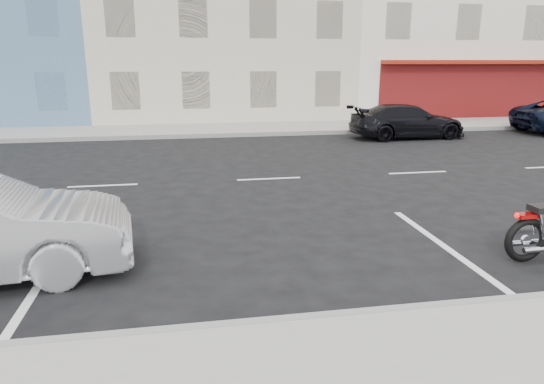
# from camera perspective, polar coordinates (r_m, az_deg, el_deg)

# --- Properties ---
(ground) EXTENTS (120.00, 120.00, 0.00)m
(ground) POSITION_cam_1_polar(r_m,az_deg,el_deg) (12.64, 8.61, 1.91)
(ground) COLOR black
(ground) RESTS_ON ground
(sidewalk_far) EXTENTS (80.00, 3.40, 0.15)m
(sidewalk_far) POSITION_cam_1_polar(r_m,az_deg,el_deg) (20.57, -12.86, 7.04)
(sidewalk_far) COLOR gray
(sidewalk_far) RESTS_ON ground
(curb_near) EXTENTS (80.00, 0.12, 0.16)m
(curb_near) POSITION_cam_1_polar(r_m,az_deg,el_deg) (5.52, -20.05, -16.21)
(curb_near) COLOR gray
(curb_near) RESTS_ON ground
(curb_far) EXTENTS (80.00, 0.12, 0.16)m
(curb_far) POSITION_cam_1_polar(r_m,az_deg,el_deg) (18.89, -13.08, 6.33)
(curb_far) COLOR gray
(curb_far) RESTS_ON ground
(bldg_cream) EXTENTS (12.00, 12.00, 11.50)m
(bldg_cream) POSITION_cam_1_polar(r_m,az_deg,el_deg) (28.17, -6.35, 21.01)
(bldg_cream) COLOR #C0B6A1
(bldg_cream) RESTS_ON ground
(bldg_corner) EXTENTS (14.00, 12.00, 12.50)m
(bldg_corner) POSITION_cam_1_polar(r_m,az_deg,el_deg) (31.89, 19.35, 20.52)
(bldg_corner) COLOR beige
(bldg_corner) RESTS_ON ground
(fire_hydrant) EXTENTS (0.20, 0.20, 0.72)m
(fire_hydrant) POSITION_cam_1_polar(r_m,az_deg,el_deg) (25.82, 28.60, 8.20)
(fire_hydrant) COLOR beige
(fire_hydrant) RESTS_ON sidewalk_far
(car_far) EXTENTS (4.45, 1.94, 1.27)m
(car_far) POSITION_cam_1_polar(r_m,az_deg,el_deg) (19.30, 15.62, 8.02)
(car_far) COLOR black
(car_far) RESTS_ON ground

